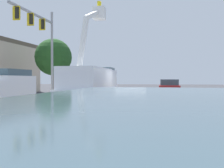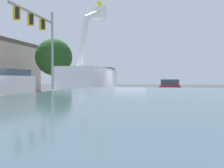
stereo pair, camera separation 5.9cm
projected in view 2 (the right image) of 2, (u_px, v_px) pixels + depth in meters
The scene contains 8 objects.
ground at pixel (129, 102), 18.89m from camera, with size 120.00×120.00×0.00m, color #38383D.
sidewalk_far_side at pixel (23, 99), 20.81m from camera, with size 60.00×3.60×0.12m, color #B2ADA3.
lane_centre_stripe at pixel (129, 102), 18.89m from camera, with size 50.00×0.16×0.01m, color yellow.
utility_bucket_truck at pixel (92, 80), 18.68m from camera, with size 8.34×3.01×7.68m.
passing_minivan at pixel (170, 87), 24.74m from camera, with size 4.91×2.20×1.69m.
traffic_cone_mid_front at pixel (125, 94), 22.04m from camera, with size 0.40×0.40×0.76m.
traffic_signal_mast at pixel (41, 35), 21.72m from camera, with size 6.83×0.81×8.09m.
street_tree_right at pixel (54, 57), 28.06m from camera, with size 4.12×4.12×6.24m.
Camera 2 is at (-18.83, -1.59, 1.75)m, focal length 40.09 mm.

